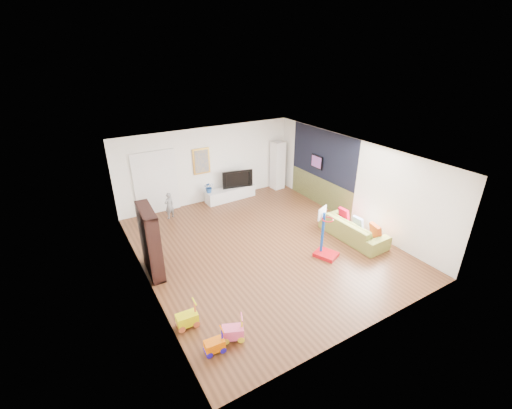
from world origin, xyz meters
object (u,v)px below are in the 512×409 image
sofa (353,229)px  media_console (230,194)px  bookshelf (150,241)px  basketball_hoop (328,233)px

sofa → media_console: bearing=20.7°
bookshelf → sofa: bookshelf is taller
media_console → bookshelf: bearing=-143.6°
media_console → bookshelf: bookshelf is taller
media_console → sofa: size_ratio=0.90×
media_console → bookshelf: (-3.70, -3.03, 0.66)m
basketball_hoop → sofa: bearing=-8.7°
media_console → sofa: (1.82, -4.41, 0.08)m
bookshelf → basketball_hoop: bearing=-19.1°
bookshelf → sofa: 5.72m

